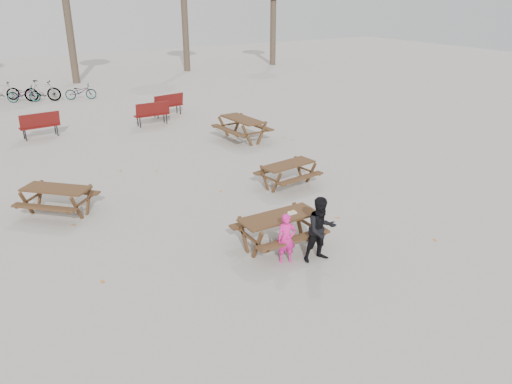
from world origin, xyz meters
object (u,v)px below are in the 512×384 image
soda_bottle (289,215)px  adult (321,230)px  child (287,239)px  picnic_table_far (242,129)px  food_tray (293,213)px  picnic_table_north (58,201)px  main_picnic_table (279,223)px  picnic_table_east (288,175)px

soda_bottle → adult: (0.33, -0.74, -0.12)m
child → picnic_table_far: 9.45m
food_tray → picnic_table_north: 6.23m
child → picnic_table_north: size_ratio=0.65×
adult → picnic_table_far: 9.50m
adult → soda_bottle: bearing=121.6°
food_tray → picnic_table_north: bearing=133.2°
soda_bottle → main_picnic_table: bearing=114.5°
picnic_table_far → picnic_table_north: bearing=110.8°
soda_bottle → adult: bearing=-66.0°
picnic_table_north → adult: bearing=-7.6°
picnic_table_north → picnic_table_far: bearing=68.7°
food_tray → child: child is taller
food_tray → child: 0.84m
adult → picnic_table_east: bearing=72.1°
picnic_table_far → soda_bottle: bearing=152.7°
main_picnic_table → picnic_table_north: (-3.94, 4.46, -0.22)m
food_tray → picnic_table_east: size_ratio=0.11×
main_picnic_table → picnic_table_far: bearing=65.8°
food_tray → picnic_table_east: (2.01, 3.09, -0.44)m
adult → picnic_table_north: (-4.37, 5.43, -0.36)m
picnic_table_north → picnic_table_far: (7.53, 3.52, 0.06)m
adult → picnic_table_far: size_ratio=0.73×
food_tray → soda_bottle: size_ratio=1.06×
main_picnic_table → soda_bottle: 0.36m
child → picnic_table_far: size_ratio=0.56×
main_picnic_table → food_tray: food_tray is taller
soda_bottle → child: bearing=-129.0°
adult → picnic_table_far: adult is taller
main_picnic_table → food_tray: (0.32, -0.07, 0.21)m
soda_bottle → picnic_table_north: (-4.04, 4.69, -0.48)m
picnic_table_east → picnic_table_north: 6.43m
main_picnic_table → picnic_table_east: bearing=52.3°
picnic_table_east → picnic_table_far: 5.12m
adult → picnic_table_east: adult is taller
main_picnic_table → adult: bearing=-65.9°
child → adult: adult is taller
picnic_table_far → main_picnic_table: bearing=151.5°
picnic_table_east → picnic_table_north: size_ratio=0.95×
food_tray → adult: size_ratio=0.12×
main_picnic_table → food_tray: size_ratio=10.00×
food_tray → picnic_table_north: size_ratio=0.10×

